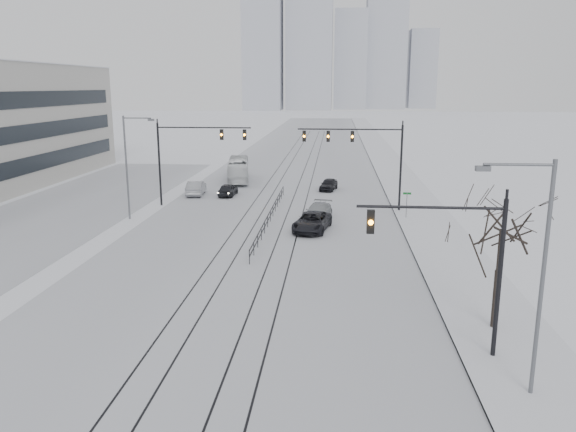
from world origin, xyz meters
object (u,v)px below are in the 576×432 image
(sedan_sb_outer, at_px, (196,188))
(box_truck, at_px, (238,170))
(sedan_nb_far, at_px, (329,185))
(bare_tree, at_px, (500,240))
(sedan_nb_right, at_px, (318,212))
(traffic_mast_near, at_px, (462,256))
(sedan_sb_inner, at_px, (228,190))
(sedan_nb_front, at_px, (312,222))

(sedan_sb_outer, height_order, box_truck, box_truck)
(sedan_nb_far, bearing_deg, box_truck, 166.48)
(bare_tree, height_order, sedan_nb_right, bare_tree)
(traffic_mast_near, xyz_separation_m, sedan_sb_inner, (-16.64, 35.27, -3.89))
(sedan_sb_outer, distance_m, sedan_nb_right, 16.96)
(sedan_nb_front, height_order, sedan_nb_far, sedan_nb_front)
(bare_tree, bearing_deg, sedan_nb_far, 102.97)
(sedan_nb_front, bearing_deg, sedan_sb_inner, 134.25)
(sedan_sb_outer, height_order, sedan_nb_far, sedan_sb_outer)
(bare_tree, relative_size, sedan_nb_front, 1.14)
(traffic_mast_near, xyz_separation_m, sedan_nb_right, (-6.73, 25.09, -3.87))
(sedan_sb_inner, distance_m, sedan_nb_front, 17.05)
(sedan_sb_outer, xyz_separation_m, box_truck, (3.02, 9.30, 0.64))
(bare_tree, distance_m, box_truck, 46.21)
(traffic_mast_near, relative_size, sedan_nb_far, 1.82)
(sedan_nb_far, bearing_deg, bare_tree, -65.22)
(box_truck, bearing_deg, sedan_nb_far, 145.94)
(box_truck, bearing_deg, traffic_mast_near, 102.21)
(traffic_mast_near, height_order, sedan_nb_far, traffic_mast_near)
(bare_tree, relative_size, sedan_sb_inner, 1.55)
(sedan_sb_inner, relative_size, box_truck, 0.39)
(sedan_sb_outer, height_order, sedan_nb_right, sedan_sb_outer)
(traffic_mast_near, bearing_deg, sedan_sb_inner, 115.26)
(box_truck, bearing_deg, sedan_nb_front, 104.35)
(sedan_nb_front, xyz_separation_m, box_truck, (-10.06, 23.60, 0.66))
(traffic_mast_near, relative_size, sedan_sb_outer, 1.52)
(sedan_sb_outer, relative_size, sedan_nb_right, 0.96)
(traffic_mast_near, bearing_deg, sedan_sb_outer, 119.61)
(sedan_sb_outer, bearing_deg, sedan_sb_inner, 171.74)
(traffic_mast_near, distance_m, sedan_nb_right, 26.26)
(traffic_mast_near, xyz_separation_m, sedan_nb_front, (-7.07, 21.16, -3.82))
(box_truck, bearing_deg, sedan_nb_right, 109.14)
(bare_tree, distance_m, sedan_nb_right, 24.20)
(traffic_mast_near, xyz_separation_m, sedan_sb_outer, (-20.15, 35.46, -3.80))
(sedan_nb_right, distance_m, box_truck, 22.26)
(sedan_nb_far, height_order, box_truck, box_truck)
(sedan_sb_inner, relative_size, sedan_nb_far, 1.02)
(sedan_sb_outer, height_order, sedan_nb_front, sedan_sb_outer)
(traffic_mast_near, distance_m, sedan_sb_inner, 39.19)
(sedan_sb_inner, relative_size, sedan_nb_right, 0.82)
(traffic_mast_near, bearing_deg, sedan_nb_far, 98.62)
(sedan_sb_inner, distance_m, box_truck, 9.53)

